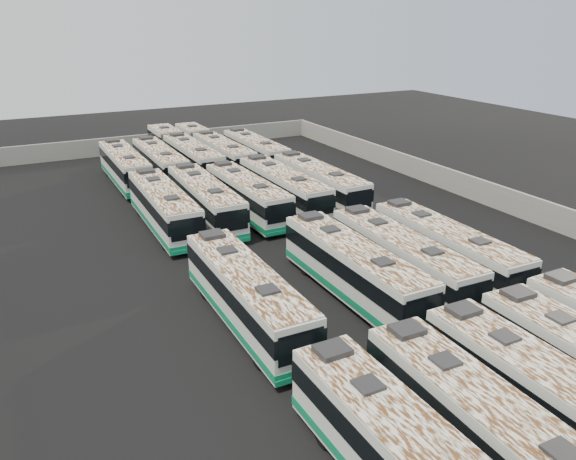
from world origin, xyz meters
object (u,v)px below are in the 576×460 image
object	(u,v)px
bus_midback_center	(247,195)
bus_back_left	(160,163)
bus_front_left	(491,435)
bus_back_right	(213,149)
bus_midfront_far_left	(247,294)
bus_midback_right	(283,188)
bus_midfront_center	(354,268)
bus_midfront_far_right	(446,249)
bus_back_center	(183,152)
bus_midback_left	(205,200)
bus_front_center	(553,403)
bus_midback_far_left	(164,207)
bus_midfront_right	(402,258)
bus_back_far_right	(255,152)
bus_back_far_left	(125,166)
bus_midback_far_right	(319,184)

from	to	relation	value
bus_midback_center	bus_back_left	xyz separation A→B (m)	(-3.72, 14.55, 0.02)
bus_front_left	bus_back_right	size ratio (longest dim) A/B	0.65
bus_midfront_far_left	bus_midback_right	distance (m)	20.33
bus_midfront_center	bus_back_right	bearing A→B (deg)	84.30
bus_midfront_far_right	bus_back_center	distance (m)	35.88
bus_front_left	bus_midback_left	size ratio (longest dim) A/B	0.97
bus_front_center	bus_midfront_center	world-z (taller)	bus_midfront_center
bus_midback_left	bus_back_center	distance (m)	18.32
bus_midback_far_left	bus_back_left	distance (m)	15.00
bus_midfront_right	bus_back_left	bearing A→B (deg)	103.94
bus_midfront_far_right	bus_back_far_right	size ratio (longest dim) A/B	1.01
bus_back_far_left	bus_midback_far_right	bearing A→B (deg)	-44.97
bus_front_center	bus_back_right	size ratio (longest dim) A/B	0.65
bus_front_center	bus_midfront_far_left	size ratio (longest dim) A/B	0.98
bus_midfront_center	bus_midfront_far_right	distance (m)	7.28
bus_midback_far_left	bus_midback_right	bearing A→B (deg)	1.63
bus_midback_right	bus_midback_far_right	distance (m)	3.65
bus_midback_left	bus_back_center	bearing A→B (deg)	79.78
bus_midback_far_right	bus_back_far_left	bearing A→B (deg)	134.48
bus_midfront_right	bus_back_left	size ratio (longest dim) A/B	1.01
bus_front_left	bus_midback_left	bearing A→B (deg)	91.64
bus_back_left	bus_back_center	size ratio (longest dim) A/B	0.64
bus_midback_left	bus_midback_right	world-z (taller)	bus_midback_left
bus_back_left	bus_back_right	distance (m)	7.98
bus_back_center	bus_back_right	xyz separation A→B (m)	(3.54, -0.02, -0.04)
bus_front_left	bus_back_left	size ratio (longest dim) A/B	1.00
bus_front_center	bus_midfront_center	size ratio (longest dim) A/B	0.97
bus_midback_far_left	bus_back_left	bearing A→B (deg)	76.81
bus_midback_far_right	bus_back_left	distance (m)	18.19
bus_midfront_right	bus_back_far_left	xyz separation A→B (m)	(-10.88, 31.56, 0.01)
bus_front_left	bus_back_right	world-z (taller)	bus_front_left
bus_midfront_far_right	bus_back_right	distance (m)	35.31
bus_midback_left	bus_back_center	world-z (taller)	bus_midback_left
bus_midback_left	bus_back_center	xyz separation A→B (m)	(3.65, 17.95, -0.03)
bus_midfront_center	bus_back_center	xyz separation A→B (m)	(0.01, 34.98, -0.02)
bus_front_center	bus_midfront_far_right	size ratio (longest dim) A/B	0.99
bus_back_left	bus_front_left	bearing A→B (deg)	-89.83
bus_front_left	bus_back_center	distance (m)	49.70
bus_front_left	bus_back_right	bearing A→B (deg)	83.29
bus_midback_center	bus_back_left	world-z (taller)	bus_back_left
bus_midback_left	bus_midback_center	xyz separation A→B (m)	(3.75, -0.15, -0.07)
bus_back_far_left	bus_back_right	size ratio (longest dim) A/B	0.66
bus_midfront_center	bus_back_far_left	size ratio (longest dim) A/B	1.01
bus_front_left	bus_midback_far_left	bearing A→B (deg)	98.13
bus_midback_far_left	bus_back_left	xyz separation A→B (m)	(3.62, 14.56, -0.05)
bus_midfront_right	bus_back_far_left	world-z (taller)	bus_back_far_left
bus_midfront_far_right	bus_midback_left	distance (m)	20.37
bus_back_far_left	bus_back_far_right	size ratio (longest dim) A/B	1.01
bus_midfront_far_right	bus_midback_far_left	distance (m)	22.38
bus_front_left	bus_midback_far_left	distance (m)	31.69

